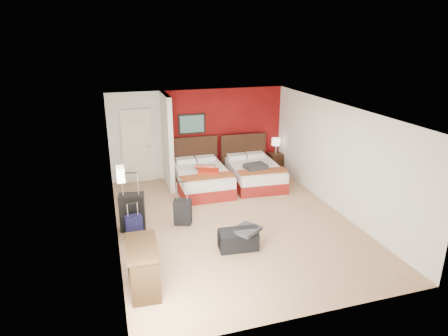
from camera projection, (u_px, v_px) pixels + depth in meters
name	position (u px, v px, depth m)	size (l,w,h in m)	color
ground	(234.00, 222.00, 8.79)	(6.50, 6.50, 0.00)	#D5AE83
room_walls	(159.00, 155.00, 9.27)	(5.02, 6.52, 2.50)	white
red_accent_panel	(224.00, 132.00, 11.51)	(3.50, 0.04, 2.50)	maroon
partition_wall	(167.00, 141.00, 10.46)	(0.12, 1.20, 2.50)	silver
entry_door	(137.00, 146.00, 10.86)	(0.82, 0.06, 2.05)	silver
bed_left	(202.00, 180.00, 10.48)	(1.32, 1.89, 0.57)	white
bed_right	(255.00, 175.00, 10.88)	(1.28, 1.84, 0.55)	white
red_suitcase_open	(207.00, 169.00, 10.31)	(0.51, 0.70, 0.09)	red
jacket_bundle	(256.00, 167.00, 10.47)	(0.55, 0.44, 0.13)	#35353A
nightstand	(275.00, 162.00, 11.94)	(0.39, 0.39, 0.55)	black
table_lamp	(276.00, 146.00, 11.78)	(0.26, 0.26, 0.47)	silver
suitcase_black	(133.00, 213.00, 8.31)	(0.52, 0.32, 0.78)	black
suitcase_charcoal	(183.00, 213.00, 8.58)	(0.37, 0.23, 0.55)	black
suitcase_navy	(134.00, 228.00, 8.03)	(0.33, 0.20, 0.46)	black
duffel_bag	(238.00, 240.00, 7.64)	(0.75, 0.40, 0.38)	black
jacket_draped	(246.00, 230.00, 7.56)	(0.50, 0.42, 0.07)	#36363B
desk	(143.00, 268.00, 6.35)	(0.49, 0.98, 0.82)	black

